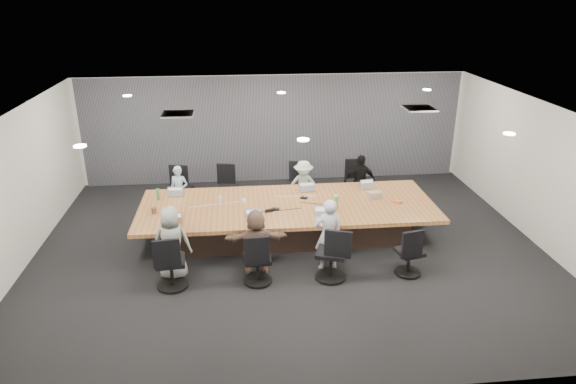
{
  "coord_description": "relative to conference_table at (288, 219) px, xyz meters",
  "views": [
    {
      "loc": [
        -0.97,
        -9.06,
        4.89
      ],
      "look_at": [
        0.0,
        0.4,
        1.05
      ],
      "focal_mm": 32.0,
      "sensor_mm": 36.0,
      "label": 1
    }
  ],
  "objects": [
    {
      "name": "chair_6",
      "position": [
        0.6,
        -1.7,
        0.03
      ],
      "size": [
        0.75,
        0.75,
        0.87
      ],
      "primitive_type": null,
      "rotation": [
        0.0,
        0.0,
        -0.33
      ],
      "color": "black",
      "rests_on": "ground"
    },
    {
      "name": "cup_white_near",
      "position": [
        1.03,
        0.15,
        0.39
      ],
      "size": [
        0.09,
        0.09,
        0.09
      ],
      "primitive_type": "cylinder",
      "rotation": [
        0.0,
        0.0,
        0.3
      ],
      "color": "white",
      "rests_on": "conference_table"
    },
    {
      "name": "chair_2",
      "position": [
        0.5,
        1.7,
        0.0
      ],
      "size": [
        0.67,
        0.67,
        0.81
      ],
      "primitive_type": null,
      "rotation": [
        0.0,
        0.0,
        2.89
      ],
      "color": "black",
      "rests_on": "ground"
    },
    {
      "name": "snack_packet",
      "position": [
        2.27,
        -0.13,
        0.36
      ],
      "size": [
        0.19,
        0.19,
        0.04
      ],
      "primitive_type": "cube",
      "rotation": [
        0.0,
        0.0,
        -0.84
      ],
      "color": "#CB5A1D",
      "rests_on": "conference_table"
    },
    {
      "name": "person_6",
      "position": [
        0.6,
        -1.35,
        0.29
      ],
      "size": [
        0.54,
        0.38,
        1.38
      ],
      "primitive_type": "imported",
      "rotation": [
        0.0,
        0.0,
        3.25
      ],
      "color": "#ADAAC0",
      "rests_on": "ground"
    },
    {
      "name": "chair_1",
      "position": [
        -1.22,
        1.7,
        0.0
      ],
      "size": [
        0.63,
        0.63,
        0.8
      ],
      "primitive_type": null,
      "rotation": [
        0.0,
        0.0,
        2.96
      ],
      "color": "black",
      "rests_on": "ground"
    },
    {
      "name": "person_0",
      "position": [
        -2.32,
        1.35,
        0.18
      ],
      "size": [
        0.48,
        0.37,
        1.16
      ],
      "primitive_type": "imported",
      "rotation": [
        0.0,
        0.0,
        6.05
      ],
      "color": "#97B4D1",
      "rests_on": "ground"
    },
    {
      "name": "chair_4",
      "position": [
        -2.19,
        -1.7,
        0.02
      ],
      "size": [
        0.62,
        0.62,
        0.84
      ],
      "primitive_type": null,
      "rotation": [
        0.0,
        0.0,
        0.09
      ],
      "color": "black",
      "rests_on": "ground"
    },
    {
      "name": "curtain",
      "position": [
        0.0,
        3.42,
        1.0
      ],
      "size": [
        9.8,
        0.04,
        2.8
      ],
      "primitive_type": "cube",
      "color": "#555661",
      "rests_on": "ground"
    },
    {
      "name": "canvas_bag",
      "position": [
        1.84,
        0.15,
        0.41
      ],
      "size": [
        0.29,
        0.22,
        0.14
      ],
      "primitive_type": "cube",
      "rotation": [
        0.0,
        0.0,
        0.27
      ],
      "color": "tan",
      "rests_on": "conference_table"
    },
    {
      "name": "wall_back",
      "position": [
        0.0,
        3.5,
        1.0
      ],
      "size": [
        10.0,
        0.0,
        2.8
      ],
      "primitive_type": "cube",
      "rotation": [
        1.57,
        0.0,
        0.0
      ],
      "color": "beige",
      "rests_on": "ground"
    },
    {
      "name": "laptop_2",
      "position": [
        0.5,
        0.8,
        0.35
      ],
      "size": [
        0.37,
        0.28,
        0.02
      ],
      "primitive_type": "cube",
      "rotation": [
        0.0,
        0.0,
        3.25
      ],
      "color": "#B2B2B7",
      "rests_on": "conference_table"
    },
    {
      "name": "laptop_3",
      "position": [
        1.82,
        0.8,
        0.35
      ],
      "size": [
        0.3,
        0.22,
        0.02
      ],
      "primitive_type": "cube",
      "rotation": [
        0.0,
        0.0,
        3.25
      ],
      "color": "#B2B2B7",
      "rests_on": "conference_table"
    },
    {
      "name": "chair_5",
      "position": [
        -0.7,
        -1.7,
        -0.0
      ],
      "size": [
        0.57,
        0.57,
        0.79
      ],
      "primitive_type": null,
      "rotation": [
        0.0,
        0.0,
        0.06
      ],
      "color": "black",
      "rests_on": "ground"
    },
    {
      "name": "floor",
      "position": [
        0.0,
        -0.5,
        -0.4
      ],
      "size": [
        10.0,
        8.0,
        0.0
      ],
      "primitive_type": "cube",
      "color": "black",
      "rests_on": "ground"
    },
    {
      "name": "mic_right",
      "position": [
        0.37,
        0.27,
        0.35
      ],
      "size": [
        0.17,
        0.15,
        0.03
      ],
      "primitive_type": "cube",
      "rotation": [
        0.0,
        0.0,
        -0.42
      ],
      "color": "black",
      "rests_on": "conference_table"
    },
    {
      "name": "conference_table",
      "position": [
        0.0,
        0.0,
        0.0
      ],
      "size": [
        6.0,
        2.2,
        0.74
      ],
      "color": "#382720",
      "rests_on": "ground"
    },
    {
      "name": "stapler",
      "position": [
        -0.4,
        -0.35,
        0.37
      ],
      "size": [
        0.17,
        0.08,
        0.06
      ],
      "primitive_type": "cube",
      "rotation": [
        0.0,
        0.0,
        0.25
      ],
      "color": "black",
      "rests_on": "conference_table"
    },
    {
      "name": "mug_brown",
      "position": [
        -2.65,
        -0.16,
        0.4
      ],
      "size": [
        0.12,
        0.12,
        0.12
      ],
      "primitive_type": "cylinder",
      "rotation": [
        0.0,
        0.0,
        -0.28
      ],
      "color": "brown",
      "rests_on": "conference_table"
    },
    {
      "name": "chair_3",
      "position": [
        1.82,
        1.7,
        0.02
      ],
      "size": [
        0.57,
        0.57,
        0.83
      ],
      "primitive_type": null,
      "rotation": [
        0.0,
        0.0,
        3.13
      ],
      "color": "black",
      "rests_on": "ground"
    },
    {
      "name": "laptop_0",
      "position": [
        -2.32,
        0.8,
        0.35
      ],
      "size": [
        0.32,
        0.22,
        0.02
      ],
      "primitive_type": "cube",
      "rotation": [
        0.0,
        0.0,
        3.11
      ],
      "color": "#B2B2B7",
      "rests_on": "conference_table"
    },
    {
      "name": "person_4",
      "position": [
        -2.19,
        -1.35,
        0.28
      ],
      "size": [
        0.69,
        0.48,
        1.36
      ],
      "primitive_type": "imported",
      "rotation": [
        0.0,
        0.0,
        3.07
      ],
      "color": "gray",
      "rests_on": "ground"
    },
    {
      "name": "chair_0",
      "position": [
        -2.32,
        1.7,
        0.0
      ],
      "size": [
        0.66,
        0.66,
        0.81
      ],
      "primitive_type": null,
      "rotation": [
        0.0,
        0.0,
        2.91
      ],
      "color": "black",
      "rests_on": "ground"
    },
    {
      "name": "wall_right",
      "position": [
        5.0,
        -0.5,
        1.0
      ],
      "size": [
        0.0,
        8.0,
        2.8
      ],
      "primitive_type": "cube",
      "rotation": [
        1.57,
        0.0,
        -1.57
      ],
      "color": "beige",
      "rests_on": "ground"
    },
    {
      "name": "bottle_clear",
      "position": [
        -1.36,
        0.08,
        0.44
      ],
      "size": [
        0.07,
        0.07,
        0.2
      ],
      "primitive_type": "cylinder",
      "rotation": [
        0.0,
        0.0,
        0.19
      ],
      "color": "silver",
      "rests_on": "conference_table"
    },
    {
      "name": "ceiling",
      "position": [
        0.0,
        -0.5,
        2.4
      ],
      "size": [
        10.0,
        8.0,
        0.0
      ],
      "primitive_type": "cube",
      "color": "white",
      "rests_on": "wall_back"
    },
    {
      "name": "laptop_6",
      "position": [
        0.6,
        -0.8,
        0.35
      ],
      "size": [
        0.29,
        0.2,
        0.02
      ],
      "primitive_type": "cube",
      "rotation": [
        0.0,
        0.0,
        0.02
      ],
      "color": "#B2B2B7",
      "rests_on": "conference_table"
    },
    {
      "name": "bottle_green_left",
      "position": [
        -2.65,
        0.53,
        0.46
      ],
      "size": [
        0.08,
        0.08,
        0.24
      ],
      "primitive_type": "cylinder",
      "rotation": [
        0.0,
        0.0,
        0.2
      ],
      "color": "#428B42",
      "rests_on": "conference_table"
    },
    {
      "name": "person_2",
      "position": [
        0.5,
        1.35,
        0.2
      ],
      "size": [
        0.82,
        0.52,
        1.2
      ],
      "primitive_type": "imported",
      "rotation": [
        0.0,
        0.0,
        6.18
      ],
      "color": "#A8BAAA",
      "rests_on": "ground"
    },
    {
      "name": "mic_left",
      "position": [
        -0.26,
        -0.25,
        0.35
      ],
      "size": [
        0.17,
        0.13,
        0.03
      ],
      "primitive_type": "cube",
      "rotation": [
        0.0,
        0.0,
        -0.21
      ],
      "color": "black",
      "rests_on": "conference_table"
    },
    {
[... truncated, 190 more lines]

